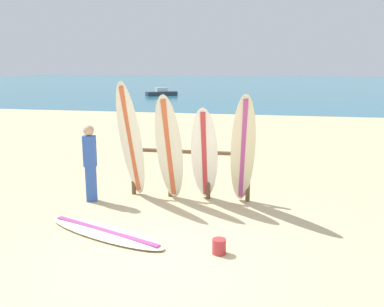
% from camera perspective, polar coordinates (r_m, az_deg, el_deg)
% --- Properties ---
extents(ground_plane, '(120.00, 120.00, 0.00)m').
position_cam_1_polar(ground_plane, '(6.15, -5.20, -14.40)').
color(ground_plane, '#D3BC8C').
extents(ocean_water, '(120.00, 80.00, 0.01)m').
position_cam_1_polar(ocean_water, '(63.34, 10.21, 9.42)').
color(ocean_water, teal).
rests_on(ocean_water, ground).
extents(surfboard_rack, '(2.54, 0.09, 1.13)m').
position_cam_1_polar(surfboard_rack, '(8.63, -0.40, -1.64)').
color(surfboard_rack, brown).
rests_on(surfboard_rack, ground).
extents(surfboard_leaning_far_left, '(0.53, 0.87, 2.45)m').
position_cam_1_polar(surfboard_leaning_far_left, '(8.51, -8.34, 1.70)').
color(surfboard_leaning_far_left, white).
rests_on(surfboard_leaning_far_left, ground).
extents(surfboard_leaning_left, '(0.61, 0.72, 2.20)m').
position_cam_1_polar(surfboard_leaning_left, '(8.28, -3.15, 0.66)').
color(surfboard_leaning_left, silver).
rests_on(surfboard_leaning_left, ground).
extents(surfboard_leaning_center_left, '(0.59, 0.85, 1.97)m').
position_cam_1_polar(surfboard_leaning_center_left, '(8.25, 1.70, -0.20)').
color(surfboard_leaning_center_left, white).
rests_on(surfboard_leaning_center_left, ground).
extents(surfboard_leaning_center, '(0.61, 1.11, 2.26)m').
position_cam_1_polar(surfboard_leaning_center, '(7.96, 6.95, 0.33)').
color(surfboard_leaning_center, beige).
rests_on(surfboard_leaning_center, ground).
extents(surfboard_lying_on_sand, '(2.46, 1.40, 0.08)m').
position_cam_1_polar(surfboard_lying_on_sand, '(7.13, -11.81, -10.48)').
color(surfboard_lying_on_sand, silver).
rests_on(surfboard_lying_on_sand, ground).
extents(beachgoer_standing, '(0.29, 0.22, 1.57)m').
position_cam_1_polar(beachgoer_standing, '(8.61, -13.74, -0.86)').
color(beachgoer_standing, '#3359B2').
rests_on(beachgoer_standing, ground).
extents(small_boat_offshore, '(2.76, 2.26, 0.71)m').
position_cam_1_polar(small_boat_offshore, '(37.71, -4.19, 8.28)').
color(small_boat_offshore, '#333842').
rests_on(small_boat_offshore, ocean_water).
extents(sand_bucket, '(0.21, 0.21, 0.23)m').
position_cam_1_polar(sand_bucket, '(6.31, 3.72, -12.53)').
color(sand_bucket, '#B73338').
rests_on(sand_bucket, ground).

